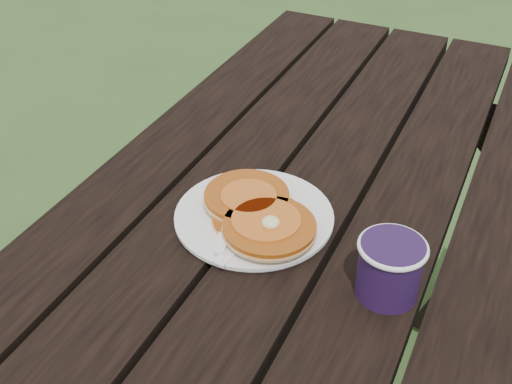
% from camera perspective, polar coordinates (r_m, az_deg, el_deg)
% --- Properties ---
extents(plate, '(0.28, 0.28, 0.01)m').
position_cam_1_polar(plate, '(1.02, -0.17, -2.25)').
color(plate, white).
rests_on(plate, picnic_table).
extents(pancake_stack, '(0.20, 0.20, 0.04)m').
position_cam_1_polar(pancake_stack, '(1.00, 0.19, -1.94)').
color(pancake_stack, '#AD5213').
rests_on(pancake_stack, plate).
extents(knife, '(0.04, 0.18, 0.00)m').
position_cam_1_polar(knife, '(0.98, -0.44, -3.49)').
color(knife, white).
rests_on(knife, plate).
extents(fork, '(0.08, 0.16, 0.01)m').
position_cam_1_polar(fork, '(0.98, -2.82, -3.35)').
color(fork, white).
rests_on(fork, plate).
extents(coffee_cup, '(0.09, 0.09, 0.09)m').
position_cam_1_polar(coffee_cup, '(0.89, 11.83, -6.42)').
color(coffee_cup, '#231137').
rests_on(coffee_cup, picnic_table).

